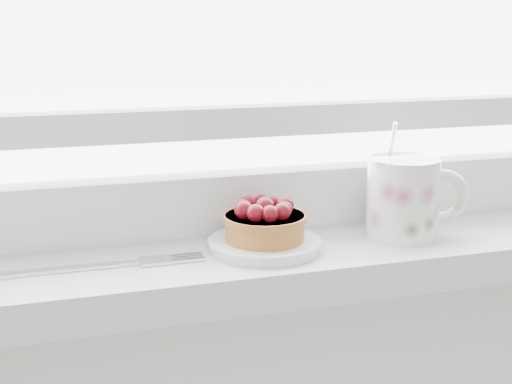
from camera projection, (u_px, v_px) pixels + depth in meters
name	position (u px, v px, depth m)	size (l,w,h in m)	color
saucer	(265.00, 245.00, 0.78)	(0.12, 0.12, 0.01)	silver
raspberry_tart	(265.00, 221.00, 0.77)	(0.09, 0.09, 0.05)	#935620
floral_mug	(405.00, 196.00, 0.82)	(0.13, 0.10, 0.13)	silver
fork	(101.00, 266.00, 0.72)	(0.21, 0.03, 0.00)	silver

